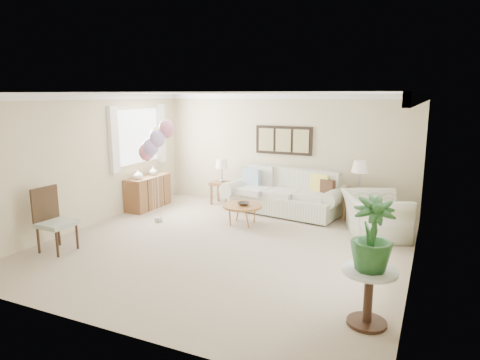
{
  "coord_description": "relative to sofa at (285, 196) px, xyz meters",
  "views": [
    {
      "loc": [
        3.19,
        -6.33,
        2.57
      ],
      "look_at": [
        -0.01,
        0.6,
        1.05
      ],
      "focal_mm": 32.0,
      "sensor_mm": 36.0,
      "label": 1
    }
  ],
  "objects": [
    {
      "name": "ground_plane",
      "position": [
        -0.25,
        -2.43,
        -0.38
      ],
      "size": [
        6.0,
        6.0,
        0.0
      ],
      "primitive_type": "plane",
      "color": "tan"
    },
    {
      "name": "room_shell",
      "position": [
        -0.36,
        -2.33,
        1.24
      ],
      "size": [
        6.04,
        6.04,
        2.6
      ],
      "color": "beige",
      "rests_on": "ground"
    },
    {
      "name": "wall_art_triptych",
      "position": [
        -0.25,
        0.54,
        1.17
      ],
      "size": [
        1.35,
        0.06,
        0.65
      ],
      "color": "black",
      "rests_on": "ground"
    },
    {
      "name": "sofa",
      "position": [
        0.0,
        0.0,
        0.0
      ],
      "size": [
        2.77,
        1.34,
        0.97
      ],
      "color": "beige",
      "rests_on": "ground"
    },
    {
      "name": "end_table_left",
      "position": [
        -1.63,
        0.13,
        0.07
      ],
      "size": [
        0.49,
        0.45,
        0.54
      ],
      "color": "brown",
      "rests_on": "ground"
    },
    {
      "name": "end_table_right",
      "position": [
        1.56,
        0.11,
        0.16
      ],
      "size": [
        0.59,
        0.54,
        0.64
      ],
      "color": "brown",
      "rests_on": "ground"
    },
    {
      "name": "lamp_left",
      "position": [
        -1.63,
        0.13,
        0.58
      ],
      "size": [
        0.31,
        0.31,
        0.55
      ],
      "color": "gray",
      "rests_on": "end_table_left"
    },
    {
      "name": "lamp_right",
      "position": [
        1.56,
        0.11,
        0.73
      ],
      "size": [
        0.35,
        0.35,
        0.61
      ],
      "color": "gray",
      "rests_on": "end_table_right"
    },
    {
      "name": "coffee_table",
      "position": [
        -0.5,
        -1.19,
        -0.01
      ],
      "size": [
        0.8,
        0.8,
        0.41
      ],
      "color": "brown",
      "rests_on": "ground"
    },
    {
      "name": "decor_bowl",
      "position": [
        -0.47,
        -1.2,
        0.06
      ],
      "size": [
        0.27,
        0.27,
        0.06
      ],
      "primitive_type": "imported",
      "rotation": [
        0.0,
        0.0,
        0.14
      ],
      "color": "#2E2621",
      "rests_on": "coffee_table"
    },
    {
      "name": "armchair",
      "position": [
        2.01,
        -0.82,
        0.01
      ],
      "size": [
        1.44,
        1.52,
        0.79
      ],
      "primitive_type": "imported",
      "rotation": [
        0.0,
        0.0,
        1.97
      ],
      "color": "beige",
      "rests_on": "ground"
    },
    {
      "name": "side_table",
      "position": [
        2.38,
        -4.09,
        0.12
      ],
      "size": [
        0.62,
        0.62,
        0.67
      ],
      "color": "silver",
      "rests_on": "ground"
    },
    {
      "name": "potted_plant",
      "position": [
        2.39,
        -4.11,
        0.7
      ],
      "size": [
        0.59,
        0.59,
        0.82
      ],
      "primitive_type": "imported",
      "rotation": [
        0.0,
        0.0,
        0.36
      ],
      "color": "#204C1E",
      "rests_on": "side_table"
    },
    {
      "name": "accent_chair",
      "position": [
        -2.75,
        -3.85,
        0.18
      ],
      "size": [
        0.55,
        0.55,
        1.08
      ],
      "color": "#96A390",
      "rests_on": "ground"
    },
    {
      "name": "credenza",
      "position": [
        -3.01,
        -0.93,
        -0.01
      ],
      "size": [
        0.46,
        1.2,
        0.74
      ],
      "color": "brown",
      "rests_on": "ground"
    },
    {
      "name": "vase_white",
      "position": [
        -2.99,
        -1.28,
        0.46
      ],
      "size": [
        0.22,
        0.22,
        0.21
      ],
      "primitive_type": "imported",
      "rotation": [
        0.0,
        0.0,
        0.13
      ],
      "color": "white",
      "rests_on": "credenza"
    },
    {
      "name": "vase_sage",
      "position": [
        -2.99,
        -0.73,
        0.46
      ],
      "size": [
        0.23,
        0.23,
        0.19
      ],
      "primitive_type": "imported",
      "rotation": [
        0.0,
        0.0,
        0.29
      ],
      "color": "beige",
      "rests_on": "credenza"
    },
    {
      "name": "balloon_cluster",
      "position": [
        -2.13,
        -1.77,
        1.29
      ],
      "size": [
        0.7,
        0.55,
        2.1
      ],
      "color": "gray",
      "rests_on": "ground"
    }
  ]
}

